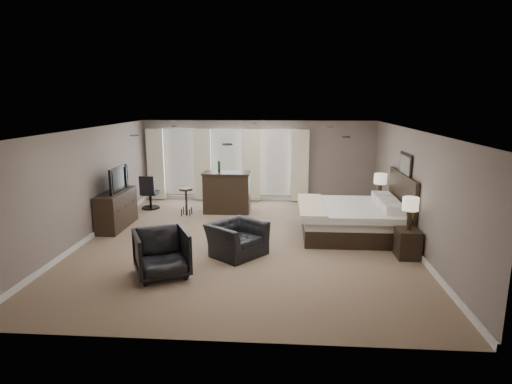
# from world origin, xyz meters

# --- Properties ---
(room) EXTENTS (7.60, 8.60, 2.64)m
(room) POSITION_xyz_m (0.00, 0.00, 1.30)
(room) COLOR #826952
(room) RESTS_ON ground
(window_bay) EXTENTS (5.25, 0.20, 2.30)m
(window_bay) POSITION_xyz_m (-1.00, 4.11, 1.20)
(window_bay) COLOR silver
(window_bay) RESTS_ON room
(bed) EXTENTS (2.42, 2.31, 1.54)m
(bed) POSITION_xyz_m (2.58, 0.67, 0.77)
(bed) COLOR silver
(bed) RESTS_ON ground
(nightstand_near) EXTENTS (0.45, 0.56, 0.61)m
(nightstand_near) POSITION_xyz_m (3.47, -0.78, 0.30)
(nightstand_near) COLOR black
(nightstand_near) RESTS_ON ground
(nightstand_far) EXTENTS (0.43, 0.53, 0.58)m
(nightstand_far) POSITION_xyz_m (3.47, 2.12, 0.29)
(nightstand_far) COLOR black
(nightstand_far) RESTS_ON ground
(lamp_near) EXTENTS (0.33, 0.33, 0.69)m
(lamp_near) POSITION_xyz_m (3.47, -0.78, 0.95)
(lamp_near) COLOR beige
(lamp_near) RESTS_ON nightstand_near
(lamp_far) EXTENTS (0.34, 0.34, 0.71)m
(lamp_far) POSITION_xyz_m (3.47, 2.12, 0.93)
(lamp_far) COLOR beige
(lamp_far) RESTS_ON nightstand_far
(wall_art) EXTENTS (0.04, 0.96, 0.56)m
(wall_art) POSITION_xyz_m (3.70, 0.67, 1.75)
(wall_art) COLOR slate
(wall_art) RESTS_ON room
(dresser) EXTENTS (0.53, 1.63, 0.95)m
(dresser) POSITION_xyz_m (-3.45, 0.90, 0.47)
(dresser) COLOR black
(dresser) RESTS_ON ground
(tv) EXTENTS (0.64, 1.12, 0.15)m
(tv) POSITION_xyz_m (-3.45, 0.90, 1.02)
(tv) COLOR black
(tv) RESTS_ON dresser
(armchair_near) EXTENTS (1.24, 1.29, 0.95)m
(armchair_near) POSITION_xyz_m (-0.11, -0.89, 0.48)
(armchair_near) COLOR black
(armchair_near) RESTS_ON ground
(armchair_far) EXTENTS (1.24, 1.22, 0.97)m
(armchair_far) POSITION_xyz_m (-1.39, -2.10, 0.49)
(armchair_far) COLOR black
(armchair_far) RESTS_ON ground
(bar_counter) EXTENTS (1.38, 0.72, 1.20)m
(bar_counter) POSITION_xyz_m (-0.81, 2.60, 0.60)
(bar_counter) COLOR black
(bar_counter) RESTS_ON ground
(bar_stool_left) EXTENTS (0.40, 0.40, 0.80)m
(bar_stool_left) POSITION_xyz_m (-1.92, 2.18, 0.40)
(bar_stool_left) COLOR black
(bar_stool_left) RESTS_ON ground
(bar_stool_right) EXTENTS (0.35, 0.35, 0.72)m
(bar_stool_right) POSITION_xyz_m (-0.60, 2.87, 0.36)
(bar_stool_right) COLOR black
(bar_stool_right) RESTS_ON ground
(desk_chair) EXTENTS (0.56, 0.56, 1.04)m
(desk_chair) POSITION_xyz_m (-3.19, 2.86, 0.52)
(desk_chair) COLOR black
(desk_chair) RESTS_ON ground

